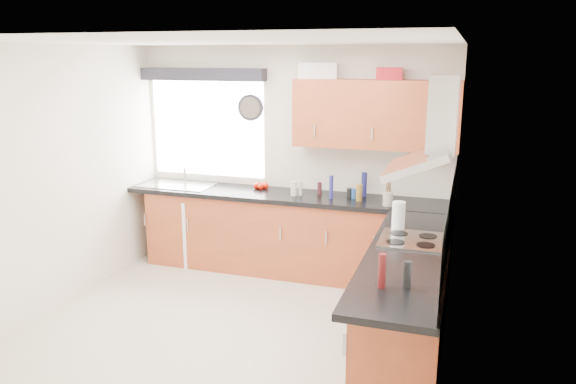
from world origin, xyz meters
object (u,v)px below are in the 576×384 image
(upper_cabinets, at_px, (376,114))
(washing_machine, at_px, (211,230))
(oven, at_px, (409,295))
(extractor_hood, at_px, (431,137))

(upper_cabinets, xyz_separation_m, washing_machine, (-1.87, -0.10, -1.41))
(oven, bearing_deg, extractor_hood, -0.00)
(oven, bearing_deg, washing_machine, 153.24)
(extractor_hood, distance_m, upper_cabinets, 1.48)
(oven, relative_size, upper_cabinets, 0.50)
(extractor_hood, distance_m, washing_machine, 3.12)
(oven, bearing_deg, upper_cabinets, 112.54)
(extractor_hood, xyz_separation_m, washing_machine, (-2.52, 1.22, -1.38))
(extractor_hood, height_order, washing_machine, extractor_hood)
(upper_cabinets, distance_m, washing_machine, 2.34)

